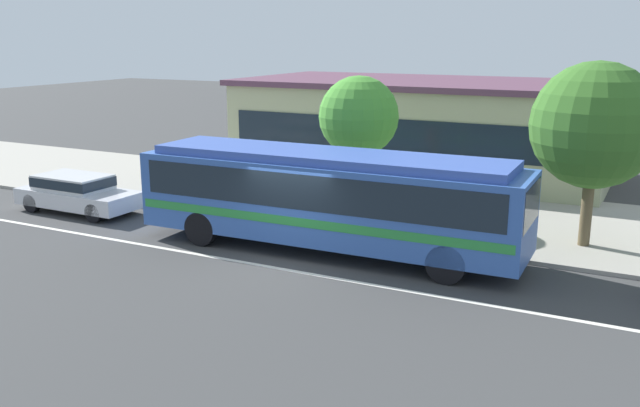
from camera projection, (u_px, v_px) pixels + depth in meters
ground_plane at (292, 260)px, 18.75m from camera, size 120.00×120.00×0.00m
sidewalk_slab at (382, 206)px, 24.36m from camera, size 60.00×8.00×0.12m
lane_stripe_center at (277, 268)px, 18.06m from camera, size 56.00×0.16×0.01m
transit_bus at (328, 194)px, 19.12m from camera, size 11.08×2.78×2.83m
sedan_behind_bus at (77, 191)px, 23.64m from camera, size 4.42×1.79×1.29m
pedestrian_waiting_near_sign at (320, 187)px, 22.20m from camera, size 0.36×0.36×1.79m
pedestrian_walking_along_curb at (468, 199)px, 20.73m from camera, size 0.39×0.39×1.73m
pedestrian_standing_by_tree at (355, 196)px, 21.23m from camera, size 0.48×0.48×1.72m
bus_stop_sign at (455, 191)px, 19.15m from camera, size 0.13×0.44×2.52m
street_tree_near_stop at (359, 117)px, 22.63m from camera, size 2.65×2.65×4.56m
street_tree_mid_block at (595, 126)px, 18.84m from camera, size 3.50×3.50×5.18m
station_building at (424, 127)px, 30.19m from camera, size 15.88×8.17×4.06m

